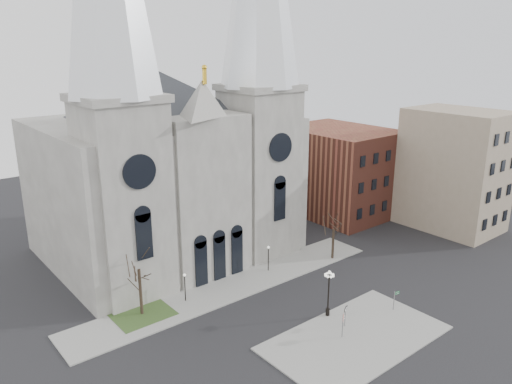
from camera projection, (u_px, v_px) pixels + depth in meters
ground at (297, 327)px, 50.09m from camera, size 160.00×160.00×0.00m
sidewalk_near at (355, 338)px, 48.18m from camera, size 18.00×10.00×0.14m
sidewalk_far at (232, 287)px, 58.23m from camera, size 40.00×6.00×0.14m
grass_patch at (142, 314)px, 52.32m from camera, size 6.00×5.00×0.18m
cathedral at (173, 118)px, 61.70m from camera, size 33.00×26.66×54.00m
bg_building_brick at (337, 171)px, 82.53m from camera, size 14.00×18.00×14.00m
bg_building_tan at (454, 170)px, 74.92m from camera, size 10.00×14.00×18.00m
tree_left at (139, 266)px, 50.73m from camera, size 3.20×3.20×7.50m
tree_right at (334, 227)px, 64.55m from camera, size 3.20×3.20×6.00m
ped_lamp_left at (185, 283)px, 54.32m from camera, size 0.32×0.32×3.26m
ped_lamp_right at (268, 254)px, 61.58m from camera, size 0.32×0.32×3.26m
stop_sign at (343, 320)px, 47.67m from camera, size 0.89×0.26×2.55m
globe_lamp at (329, 287)px, 51.10m from camera, size 1.44×1.44×5.09m
one_way_sign at (345, 313)px, 49.68m from camera, size 0.89×0.42×2.19m
street_name_sign at (395, 299)px, 52.77m from camera, size 0.68×0.17×2.16m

